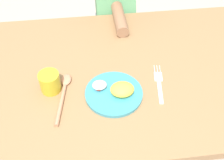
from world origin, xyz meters
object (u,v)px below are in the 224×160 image
object	(u,v)px
fork	(159,84)
drinking_cup	(50,82)
person	(114,25)
plate	(115,92)
spoon	(64,92)

from	to	relation	value
fork	drinking_cup	world-z (taller)	drinking_cup
fork	person	distance (m)	0.62
plate	fork	world-z (taller)	plate
plate	person	world-z (taller)	person
drinking_cup	person	world-z (taller)	person
plate	fork	xyz separation A→B (m)	(0.17, 0.03, -0.01)
plate	drinking_cup	bearing A→B (deg)	166.79
fork	plate	bearing A→B (deg)	108.01
spoon	person	bearing A→B (deg)	-14.75
fork	person	bearing A→B (deg)	17.35
fork	person	world-z (taller)	person
drinking_cup	person	xyz separation A→B (m)	(0.31, 0.57, -0.18)
plate	spoon	distance (m)	0.19
drinking_cup	plate	bearing A→B (deg)	-13.21
plate	fork	distance (m)	0.18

